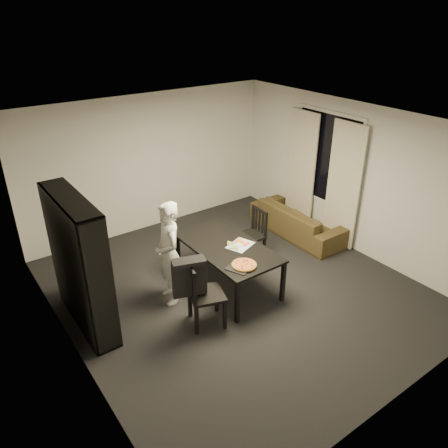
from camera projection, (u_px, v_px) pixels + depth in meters
room at (238, 215)px, 6.28m from camera, size 5.01×5.51×2.61m
window_pane at (327, 158)px, 7.91m from camera, size 0.02×1.40×1.60m
window_frame at (326, 158)px, 7.91m from camera, size 0.03×1.52×1.72m
curtain_left at (343, 186)px, 7.65m from camera, size 0.03×0.70×2.25m
curtain_right at (301, 169)px, 8.40m from camera, size 0.03×0.70×2.25m
bookshelf at (80, 264)px, 5.75m from camera, size 0.35×1.50×1.90m
dining_table at (228, 250)px, 6.67m from camera, size 0.95×1.70×0.71m
chair_left at (200, 290)px, 5.88m from camera, size 0.58×0.58×0.99m
chair_right at (254, 230)px, 7.52m from camera, size 0.44×0.44×0.91m
draped_jacket at (189, 276)px, 5.73m from camera, size 0.48×0.32×0.55m
person at (169, 254)px, 6.28m from camera, size 0.49×0.64×1.59m
baking_tray at (241, 266)px, 6.14m from camera, size 0.50×0.45×0.01m
pepperoni_pizza at (244, 265)px, 6.13m from camera, size 0.35×0.35×0.03m
kitchen_towel at (240, 245)px, 6.66m from camera, size 0.48×0.42×0.01m
pizza_slices at (237, 244)px, 6.68m from camera, size 0.47×0.44×0.01m
sofa at (298, 220)px, 8.38m from camera, size 0.77×1.98×0.58m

